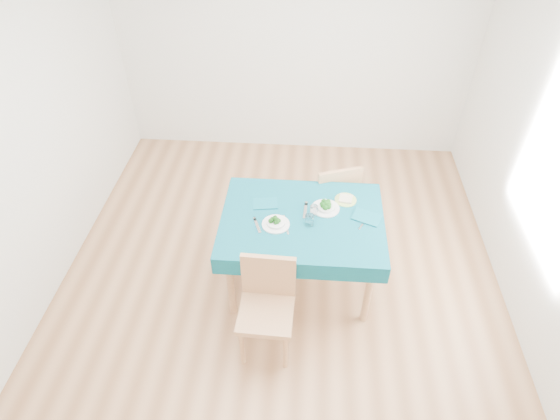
# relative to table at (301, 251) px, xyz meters

# --- Properties ---
(room_shell) EXTENTS (4.02, 4.52, 2.73)m
(room_shell) POSITION_rel_table_xyz_m (-0.18, -0.01, 0.97)
(room_shell) COLOR #90603C
(room_shell) RESTS_ON ground
(table) EXTENTS (1.33, 1.01, 0.76)m
(table) POSITION_rel_table_xyz_m (0.00, 0.00, 0.00)
(table) COLOR #084D5D
(table) RESTS_ON ground
(chair_near) EXTENTS (0.43, 0.46, 1.03)m
(chair_near) POSITION_rel_table_xyz_m (-0.24, -0.72, 0.13)
(chair_near) COLOR #AF7D52
(chair_near) RESTS_ON ground
(chair_far) EXTENTS (0.55, 0.58, 1.05)m
(chair_far) POSITION_rel_table_xyz_m (0.26, 0.74, 0.15)
(chair_far) COLOR #AF7D52
(chair_far) RESTS_ON ground
(bowl_near) EXTENTS (0.23, 0.23, 0.07)m
(bowl_near) POSITION_rel_table_xyz_m (-0.21, -0.09, 0.41)
(bowl_near) COLOR white
(bowl_near) RESTS_ON table
(bowl_far) EXTENTS (0.24, 0.24, 0.07)m
(bowl_far) POSITION_rel_table_xyz_m (0.19, 0.13, 0.41)
(bowl_far) COLOR white
(bowl_far) RESTS_ON table
(fork_near) EXTENTS (0.08, 0.17, 0.00)m
(fork_near) POSITION_rel_table_xyz_m (-0.36, -0.11, 0.38)
(fork_near) COLOR silver
(fork_near) RESTS_ON table
(knife_near) EXTENTS (0.07, 0.23, 0.00)m
(knife_near) POSITION_rel_table_xyz_m (-0.13, -0.09, 0.38)
(knife_near) COLOR silver
(knife_near) RESTS_ON table
(fork_far) EXTENTS (0.04, 0.20, 0.00)m
(fork_far) POSITION_rel_table_xyz_m (0.02, 0.10, 0.38)
(fork_far) COLOR silver
(fork_far) RESTS_ON table
(knife_far) EXTENTS (0.10, 0.18, 0.00)m
(knife_far) POSITION_rel_table_xyz_m (0.50, -0.01, 0.38)
(knife_far) COLOR silver
(knife_far) RESTS_ON table
(napkin_near) EXTENTS (0.22, 0.17, 0.01)m
(napkin_near) POSITION_rel_table_xyz_m (-0.32, 0.16, 0.39)
(napkin_near) COLOR #0C5767
(napkin_near) RESTS_ON table
(napkin_far) EXTENTS (0.26, 0.23, 0.01)m
(napkin_far) POSITION_rel_table_xyz_m (0.53, 0.05, 0.39)
(napkin_far) COLOR #0C5767
(napkin_far) RESTS_ON table
(tumbler_center) EXTENTS (0.07, 0.07, 0.08)m
(tumbler_center) POSITION_rel_table_xyz_m (0.09, 0.06, 0.42)
(tumbler_center) COLOR white
(tumbler_center) RESTS_ON table
(tumbler_side) EXTENTS (0.07, 0.07, 0.09)m
(tumbler_side) POSITION_rel_table_xyz_m (0.06, -0.07, 0.43)
(tumbler_side) COLOR white
(tumbler_side) RESTS_ON table
(side_plate) EXTENTS (0.19, 0.19, 0.01)m
(side_plate) POSITION_rel_table_xyz_m (0.36, 0.26, 0.38)
(side_plate) COLOR #AFC761
(side_plate) RESTS_ON table
(bread_slice) EXTENTS (0.13, 0.13, 0.02)m
(bread_slice) POSITION_rel_table_xyz_m (0.36, 0.26, 0.40)
(bread_slice) COLOR beige
(bread_slice) RESTS_ON side_plate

